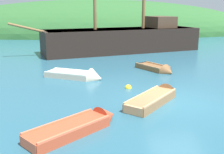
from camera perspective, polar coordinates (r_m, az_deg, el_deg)
name	(u,v)px	position (r m, az deg, el deg)	size (l,w,h in m)	color
ground_plane	(178,101)	(12.85, 13.66, -4.91)	(120.00, 120.00, 0.00)	#285B70
shore_hill	(96,33)	(46.59, -3.30, 9.19)	(55.27, 20.61, 10.84)	#2D602D
sailing_ship	(123,43)	(26.51, 2.37, 7.16)	(17.42, 8.12, 12.03)	black
rowboat_center	(157,69)	(18.62, 9.44, 1.56)	(2.41, 3.10, 0.97)	brown
rowboat_far	(79,76)	(16.58, -6.92, 0.11)	(3.74, 2.63, 1.16)	beige
rowboat_near_dock	(81,127)	(9.71, -6.56, -10.26)	(3.39, 3.15, 0.94)	#C64C2D
rowboat_outer_left	(157,98)	(12.64, 9.32, -4.40)	(3.22, 3.60, 0.93)	#9E7047
buoy_yellow	(128,88)	(14.50, 3.39, -2.31)	(0.38, 0.38, 0.38)	yellow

